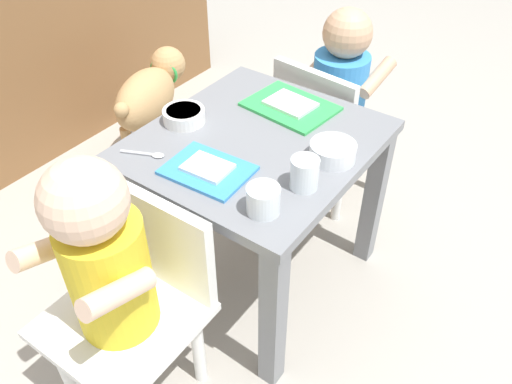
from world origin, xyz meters
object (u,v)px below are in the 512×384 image
at_px(veggie_bowl_far, 333,151).
at_px(dog, 150,95).
at_px(water_cup_right, 263,201).
at_px(cereal_bowl_right_side, 184,115).
at_px(seated_child_right, 337,90).
at_px(food_tray_left, 208,170).
at_px(spoon_by_left_tray, 147,154).
at_px(water_cup_left, 304,175).
at_px(dining_table, 256,169).
at_px(food_tray_right, 290,106).
at_px(seated_child_left, 113,267).

bearing_deg(veggie_bowl_far, dog, 73.38).
distance_m(water_cup_right, cereal_bowl_right_side, 0.37).
distance_m(seated_child_right, food_tray_left, 0.59).
bearing_deg(spoon_by_left_tray, water_cup_left, -72.32).
distance_m(dining_table, seated_child_right, 0.43).
relative_size(water_cup_right, cereal_bowl_right_side, 0.65).
relative_size(dog, food_tray_right, 1.82).
relative_size(water_cup_left, veggie_bowl_far, 0.67).
height_order(food_tray_left, water_cup_left, water_cup_left).
distance_m(seated_child_right, water_cup_left, 0.56).
bearing_deg(food_tray_left, dog, 55.59).
xyz_separation_m(dog, water_cup_right, (-0.47, -0.80, 0.25)).
distance_m(dining_table, water_cup_left, 0.23).
relative_size(water_cup_right, spoon_by_left_tray, 0.68).
height_order(dog, cereal_bowl_right_side, cereal_bowl_right_side).
bearing_deg(cereal_bowl_right_side, seated_child_right, -18.91).
relative_size(seated_child_right, food_tray_left, 3.37).
relative_size(food_tray_left, water_cup_right, 2.80).
height_order(dining_table, dog, dining_table).
xyz_separation_m(cereal_bowl_right_side, veggie_bowl_far, (0.07, -0.36, 0.00)).
bearing_deg(spoon_by_left_tray, food_tray_left, -77.90).
height_order(seated_child_right, water_cup_left, seated_child_right).
distance_m(food_tray_left, veggie_bowl_far, 0.27).
distance_m(seated_child_left, veggie_bowl_far, 0.50).
distance_m(dining_table, cereal_bowl_right_side, 0.21).
bearing_deg(spoon_by_left_tray, dining_table, -39.19).
bearing_deg(food_tray_right, water_cup_left, -142.33).
xyz_separation_m(dining_table, water_cup_right, (-0.19, -0.15, 0.11)).
height_order(water_cup_right, cereal_bowl_right_side, water_cup_right).
distance_m(seated_child_left, seated_child_right, 0.86).
relative_size(water_cup_left, cereal_bowl_right_side, 0.67).
bearing_deg(food_tray_left, veggie_bowl_far, -44.58).
relative_size(dog, water_cup_left, 6.11).
height_order(dog, water_cup_right, water_cup_right).
distance_m(dining_table, dog, 0.72).
height_order(food_tray_right, veggie_bowl_far, veggie_bowl_far).
xyz_separation_m(dining_table, food_tray_left, (-0.16, 0.01, 0.09)).
distance_m(dog, spoon_by_left_tray, 0.72).
distance_m(water_cup_left, water_cup_right, 0.11).
bearing_deg(dining_table, cereal_bowl_right_side, 102.90).
bearing_deg(dog, cereal_bowl_right_side, -124.27).
bearing_deg(seated_child_right, dining_table, -177.55).
bearing_deg(cereal_bowl_right_side, spoon_by_left_tray, -170.74).
relative_size(food_tray_right, spoon_by_left_tray, 2.33).
xyz_separation_m(seated_child_left, veggie_bowl_far, (0.46, -0.19, 0.07)).
xyz_separation_m(seated_child_right, veggie_bowl_far, (-0.40, -0.20, 0.09)).
relative_size(dining_table, spoon_by_left_tray, 5.61).
bearing_deg(dining_table, veggie_bowl_far, -79.89).
distance_m(seated_child_left, cereal_bowl_right_side, 0.43).
height_order(seated_child_right, water_cup_right, seated_child_right).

